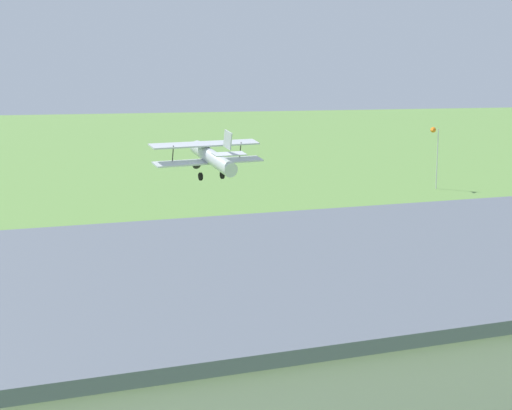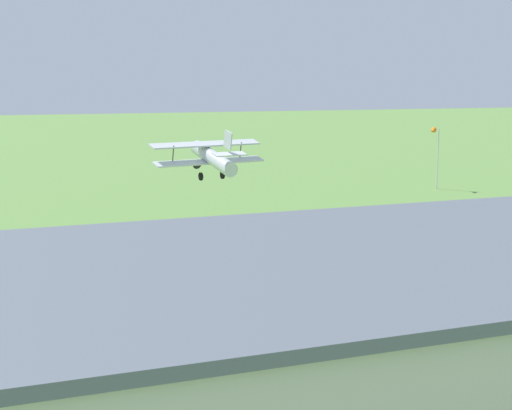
# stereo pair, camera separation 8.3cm
# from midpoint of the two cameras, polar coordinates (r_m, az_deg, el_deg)

# --- Properties ---
(ground_plane) EXTENTS (400.00, 400.00, 0.00)m
(ground_plane) POSITION_cam_midpoint_polar(r_m,az_deg,el_deg) (57.02, -4.93, -2.43)
(ground_plane) COLOR #608C42
(hangar) EXTENTS (40.26, 16.34, 6.30)m
(hangar) POSITION_cam_midpoint_polar(r_m,az_deg,el_deg) (27.84, 14.79, -9.07)
(hangar) COLOR beige
(hangar) RESTS_ON ground_plane
(biplane) EXTENTS (9.45, 7.10, 4.09)m
(biplane) POSITION_cam_midpoint_polar(r_m,az_deg,el_deg) (58.52, -3.37, 3.69)
(biplane) COLOR silver
(person_beside_truck) EXTENTS (0.54, 0.54, 1.52)m
(person_beside_truck) POSITION_cam_midpoint_polar(r_m,az_deg,el_deg) (38.82, -17.74, -7.56)
(person_beside_truck) COLOR #B23333
(person_beside_truck) RESTS_ON ground_plane
(person_walking_on_apron) EXTENTS (0.42, 0.42, 1.53)m
(person_walking_on_apron) POSITION_cam_midpoint_polar(r_m,az_deg,el_deg) (40.45, -15.36, -6.74)
(person_walking_on_apron) COLOR #72338C
(person_walking_on_apron) RESTS_ON ground_plane
(windsock) EXTENTS (1.39, 1.40, 6.69)m
(windsock) POSITION_cam_midpoint_polar(r_m,az_deg,el_deg) (82.70, 13.49, 5.22)
(windsock) COLOR silver
(windsock) RESTS_ON ground_plane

